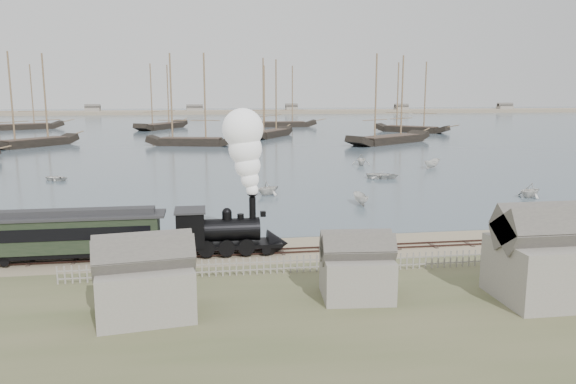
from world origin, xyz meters
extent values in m
plane|color=tan|center=(0.00, 0.00, 0.00)|extent=(600.00, 600.00, 0.00)
cube|color=#42525E|center=(0.00, 170.00, 0.03)|extent=(600.00, 336.00, 0.06)
cube|color=#3A241F|center=(0.00, -2.50, 0.10)|extent=(120.00, 0.08, 0.12)
cube|color=#3A241F|center=(0.00, -1.50, 0.10)|extent=(120.00, 0.08, 0.12)
cube|color=#3D2E27|center=(0.00, -2.00, 0.03)|extent=(120.00, 1.80, 0.06)
cube|color=tan|center=(0.00, 250.00, 0.00)|extent=(500.00, 20.00, 1.80)
cube|color=black|center=(-4.88, -2.00, 0.77)|extent=(7.57, 2.23, 0.28)
cylinder|color=black|center=(-5.33, -2.00, 1.89)|extent=(4.68, 1.67, 1.67)
cube|color=black|center=(-7.78, -2.00, 2.11)|extent=(2.00, 2.45, 2.56)
cube|color=#2A2A2D|center=(-7.78, -2.00, 3.44)|extent=(2.23, 2.67, 0.13)
cylinder|color=black|center=(-3.21, -2.00, 3.39)|extent=(0.49, 0.49, 1.78)
sphere|color=black|center=(-5.10, -2.00, 3.19)|extent=(0.71, 0.71, 0.71)
cone|color=black|center=(-1.32, -2.00, 0.66)|extent=(1.56, 2.23, 2.23)
cube|color=black|center=(-2.43, -2.00, 3.00)|extent=(0.39, 0.39, 0.39)
cube|color=black|center=(-16.28, -2.00, 0.69)|extent=(13.45, 2.21, 0.34)
cube|color=black|center=(-16.28, -2.00, 2.03)|extent=(12.48, 2.40, 2.40)
cube|color=black|center=(-16.28, -3.22, 2.27)|extent=(11.52, 0.06, 0.86)
cube|color=black|center=(-16.28, -0.78, 2.27)|extent=(11.52, 0.06, 0.86)
cube|color=#2A2A2D|center=(-16.28, -2.00, 3.28)|extent=(13.45, 2.59, 0.17)
cube|color=#2A2A2D|center=(-16.28, -2.00, 3.57)|extent=(12.00, 1.15, 0.43)
imported|color=silver|center=(-14.70, 0.70, 0.36)|extent=(3.42, 4.05, 0.72)
imported|color=silver|center=(-21.44, 8.60, 0.44)|extent=(4.47, 4.39, 0.76)
imported|color=silver|center=(0.63, 21.21, 0.88)|extent=(3.91, 4.06, 1.64)
imported|color=silver|center=(9.71, 14.10, 0.67)|extent=(3.19, 1.26, 1.22)
imported|color=silver|center=(17.69, 30.96, 0.52)|extent=(4.30, 5.13, 0.91)
imported|color=silver|center=(29.92, 15.21, 0.89)|extent=(3.61, 3.87, 1.65)
imported|color=silver|center=(28.63, 39.91, 0.77)|extent=(3.28, 3.78, 1.42)
imported|color=silver|center=(-26.55, 36.09, 0.41)|extent=(3.77, 4.14, 0.70)
imported|color=silver|center=(18.68, 44.99, 0.97)|extent=(4.06, 3.72, 1.81)
camera|label=1|loc=(-6.77, -42.52, 12.07)|focal=35.00mm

